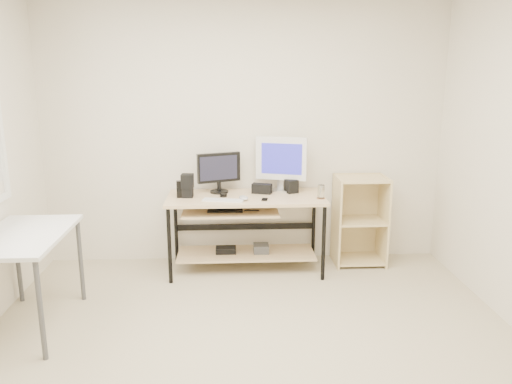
{
  "coord_description": "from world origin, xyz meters",
  "views": [
    {
      "loc": [
        -0.14,
        -2.97,
        1.91
      ],
      "look_at": [
        0.08,
        1.3,
        0.88
      ],
      "focal_mm": 35.0,
      "sensor_mm": 36.0,
      "label": 1
    }
  ],
  "objects_px": {
    "white_imac": "(281,160)",
    "audio_controller": "(181,189)",
    "side_table": "(23,244)",
    "desk": "(243,217)",
    "shelf_unit": "(359,219)",
    "black_monitor": "(219,170)"
  },
  "relations": [
    {
      "from": "shelf_unit",
      "to": "audio_controller",
      "type": "bearing_deg",
      "value": -174.05
    },
    {
      "from": "shelf_unit",
      "to": "desk",
      "type": "bearing_deg",
      "value": -172.23
    },
    {
      "from": "shelf_unit",
      "to": "audio_controller",
      "type": "distance_m",
      "value": 1.81
    },
    {
      "from": "white_imac",
      "to": "audio_controller",
      "type": "xyz_separation_m",
      "value": [
        -0.97,
        -0.22,
        -0.23
      ]
    },
    {
      "from": "desk",
      "to": "black_monitor",
      "type": "height_order",
      "value": "black_monitor"
    },
    {
      "from": "shelf_unit",
      "to": "audio_controller",
      "type": "xyz_separation_m",
      "value": [
        -1.77,
        -0.18,
        0.38
      ]
    },
    {
      "from": "side_table",
      "to": "audio_controller",
      "type": "xyz_separation_m",
      "value": [
        1.06,
        1.04,
        0.16
      ]
    },
    {
      "from": "desk",
      "to": "white_imac",
      "type": "distance_m",
      "value": 0.68
    },
    {
      "from": "audio_controller",
      "to": "black_monitor",
      "type": "bearing_deg",
      "value": 20.94
    },
    {
      "from": "side_table",
      "to": "audio_controller",
      "type": "distance_m",
      "value": 1.49
    },
    {
      "from": "shelf_unit",
      "to": "white_imac",
      "type": "relative_size",
      "value": 1.67
    },
    {
      "from": "desk",
      "to": "black_monitor",
      "type": "relative_size",
      "value": 3.58
    },
    {
      "from": "desk",
      "to": "shelf_unit",
      "type": "xyz_separation_m",
      "value": [
        1.18,
        0.16,
        -0.09
      ]
    },
    {
      "from": "black_monitor",
      "to": "side_table",
      "type": "bearing_deg",
      "value": -159.79
    },
    {
      "from": "side_table",
      "to": "audio_controller",
      "type": "height_order",
      "value": "audio_controller"
    },
    {
      "from": "side_table",
      "to": "audio_controller",
      "type": "bearing_deg",
      "value": 44.23
    },
    {
      "from": "audio_controller",
      "to": "desk",
      "type": "bearing_deg",
      "value": -3.11
    },
    {
      "from": "black_monitor",
      "to": "white_imac",
      "type": "bearing_deg",
      "value": -16.62
    },
    {
      "from": "black_monitor",
      "to": "audio_controller",
      "type": "distance_m",
      "value": 0.42
    },
    {
      "from": "side_table",
      "to": "black_monitor",
      "type": "height_order",
      "value": "black_monitor"
    },
    {
      "from": "white_imac",
      "to": "audio_controller",
      "type": "relative_size",
      "value": 3.36
    },
    {
      "from": "desk",
      "to": "shelf_unit",
      "type": "height_order",
      "value": "shelf_unit"
    }
  ]
}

